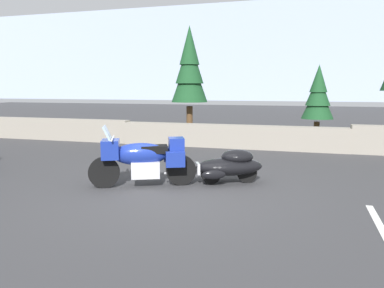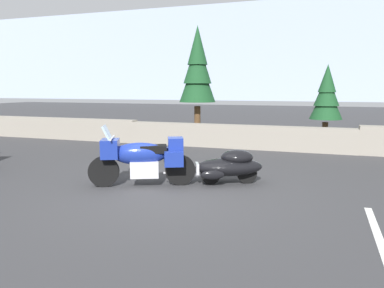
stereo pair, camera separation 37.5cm
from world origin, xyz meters
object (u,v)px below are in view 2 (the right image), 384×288
(pine_tree_secondary, at_px, (327,95))
(touring_motorcycle, at_px, (142,158))
(pine_tree_far_right, at_px, (197,68))
(car_shaped_trailer, at_px, (229,165))

(pine_tree_secondary, bearing_deg, touring_motorcycle, -116.48)
(pine_tree_far_right, bearing_deg, touring_motorcycle, -80.23)
(touring_motorcycle, distance_m, pine_tree_far_right, 8.46)
(car_shaped_trailer, distance_m, pine_tree_secondary, 7.20)
(pine_tree_far_right, bearing_deg, car_shaped_trailer, -66.57)
(touring_motorcycle, height_order, car_shaped_trailer, touring_motorcycle)
(touring_motorcycle, relative_size, pine_tree_far_right, 0.46)
(pine_tree_secondary, relative_size, pine_tree_far_right, 0.64)
(pine_tree_secondary, distance_m, pine_tree_far_right, 5.27)
(pine_tree_secondary, height_order, pine_tree_far_right, pine_tree_far_right)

